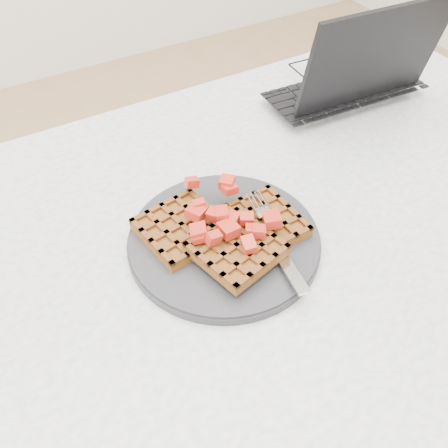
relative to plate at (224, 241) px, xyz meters
name	(u,v)px	position (x,y,z in m)	size (l,w,h in m)	color
ground	(251,441)	(0.07, -0.01, -0.76)	(4.00, 4.00, 0.00)	tan
table	(267,283)	(0.07, -0.01, -0.12)	(1.20, 0.80, 0.75)	silver
plate	(224,241)	(0.00, 0.00, 0.00)	(0.26, 0.26, 0.02)	#252528
waffles	(226,232)	(0.00, 0.00, 0.02)	(0.21, 0.19, 0.03)	brown
strawberry_pile	(224,216)	(0.00, 0.00, 0.05)	(0.15, 0.15, 0.02)	maroon
fork	(272,239)	(0.05, -0.04, 0.02)	(0.02, 0.18, 0.02)	silver
laptop	(340,78)	(0.38, 0.22, 0.03)	(0.31, 0.23, 0.20)	black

